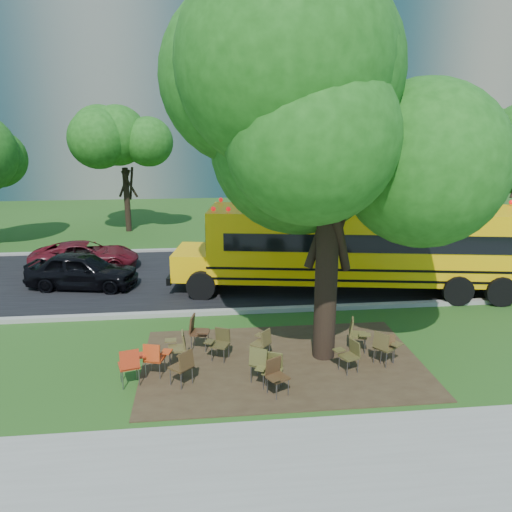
{
  "coord_description": "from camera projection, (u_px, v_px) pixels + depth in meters",
  "views": [
    {
      "loc": [
        -0.9,
        -11.84,
        5.91
      ],
      "look_at": [
        0.82,
        3.96,
        1.62
      ],
      "focal_mm": 35.0,
      "sensor_mm": 36.0,
      "label": 1
    }
  ],
  "objects": [
    {
      "name": "chair_11",
      "position": [
        263.0,
        341.0,
        12.67
      ],
      "size": [
        0.57,
        0.73,
        0.85
      ],
      "rotation": [
        0.0,
        0.0,
        0.87
      ],
      "color": "brown",
      "rests_on": "ground"
    },
    {
      "name": "bg_tree_3",
      "position": [
        372.0,
        139.0,
        25.96
      ],
      "size": [
        5.6,
        5.6,
        7.84
      ],
      "color": "black",
      "rests_on": "ground"
    },
    {
      "name": "building_right",
      "position": [
        454.0,
        52.0,
        48.72
      ],
      "size": [
        30.0,
        16.0,
        25.0
      ],
      "primitive_type": "cube",
      "color": "gray",
      "rests_on": "ground"
    },
    {
      "name": "sidewalk",
      "position": [
        265.0,
        492.0,
        8.2
      ],
      "size": [
        60.0,
        4.0,
        0.04
      ],
      "primitive_type": "cube",
      "color": "gray",
      "rests_on": "ground"
    },
    {
      "name": "bg_tree_2",
      "position": [
        124.0,
        154.0,
        26.73
      ],
      "size": [
        4.8,
        4.8,
        6.62
      ],
      "color": "black",
      "rests_on": "ground"
    },
    {
      "name": "kerb_far",
      "position": [
        222.0,
        249.0,
        23.64
      ],
      "size": [
        80.0,
        0.25,
        0.14
      ],
      "primitive_type": "cube",
      "color": "gray",
      "rests_on": "ground"
    },
    {
      "name": "chair_6",
      "position": [
        350.0,
        353.0,
        12.06
      ],
      "size": [
        0.64,
        0.56,
        0.82
      ],
      "rotation": [
        0.0,
        0.0,
        1.95
      ],
      "color": "#49421F",
      "rests_on": "ground"
    },
    {
      "name": "chair_10",
      "position": [
        197.0,
        329.0,
        13.19
      ],
      "size": [
        0.57,
        0.72,
        0.97
      ],
      "rotation": [
        0.0,
        0.0,
        -1.78
      ],
      "color": "#452A18",
      "rests_on": "ground"
    },
    {
      "name": "chair_4",
      "position": [
        262.0,
        361.0,
        11.5
      ],
      "size": [
        0.79,
        0.62,
        0.94
      ],
      "rotation": [
        0.0,
        0.0,
        -0.53
      ],
      "color": "#4E4A21",
      "rests_on": "ground"
    },
    {
      "name": "chair_2",
      "position": [
        183.0,
        364.0,
        11.4
      ],
      "size": [
        0.62,
        0.78,
        0.91
      ],
      "rotation": [
        0.0,
        0.0,
        0.79
      ],
      "color": "#452F18",
      "rests_on": "ground"
    },
    {
      "name": "chair_5",
      "position": [
        276.0,
        373.0,
        11.02
      ],
      "size": [
        0.58,
        0.7,
        0.85
      ],
      "rotation": [
        0.0,
        0.0,
        3.64
      ],
      "color": "#432C18",
      "rests_on": "ground"
    },
    {
      "name": "dirt_patch",
      "position": [
        282.0,
        362.0,
        12.62
      ],
      "size": [
        7.0,
        4.5,
        0.03
      ],
      "primitive_type": "cube",
      "color": "#382819",
      "rests_on": "ground"
    },
    {
      "name": "building_main",
      "position": [
        117.0,
        62.0,
        43.84
      ],
      "size": [
        38.0,
        16.0,
        22.0
      ],
      "primitive_type": "cube",
      "color": "slate",
      "rests_on": "ground"
    },
    {
      "name": "school_bus",
      "position": [
        362.0,
        244.0,
        17.55
      ],
      "size": [
        12.48,
        4.56,
        2.99
      ],
      "rotation": [
        0.0,
        0.0,
        -0.17
      ],
      "color": "#FCBA07",
      "rests_on": "ground"
    },
    {
      "name": "chair_0",
      "position": [
        130.0,
        362.0,
        11.41
      ],
      "size": [
        0.64,
        0.69,
        0.94
      ],
      "rotation": [
        0.0,
        0.0,
        0.27
      ],
      "color": "red",
      "rests_on": "ground"
    },
    {
      "name": "main_tree",
      "position": [
        332.0,
        140.0,
        11.52
      ],
      "size": [
        7.2,
        7.2,
        9.11
      ],
      "color": "black",
      "rests_on": "ground"
    },
    {
      "name": "asphalt_road",
      "position": [
        227.0,
        276.0,
        19.71
      ],
      "size": [
        80.0,
        8.0,
        0.04
      ],
      "primitive_type": "cube",
      "color": "black",
      "rests_on": "ground"
    },
    {
      "name": "chair_3",
      "position": [
        272.0,
        367.0,
        11.33
      ],
      "size": [
        0.68,
        0.54,
        0.83
      ],
      "rotation": [
        0.0,
        0.0,
        2.71
      ],
      "color": "brown",
      "rests_on": "ground"
    },
    {
      "name": "kerb_near",
      "position": [
        234.0,
        311.0,
        15.86
      ],
      "size": [
        80.0,
        0.25,
        0.14
      ],
      "primitive_type": "cube",
      "color": "gray",
      "rests_on": "ground"
    },
    {
      "name": "ground",
      "position": [
        241.0,
        356.0,
        13.0
      ],
      "size": [
        160.0,
        160.0,
        0.0
      ],
      "primitive_type": "plane",
      "color": "#234B17",
      "rests_on": "ground"
    },
    {
      "name": "chair_1",
      "position": [
        155.0,
        356.0,
        11.79
      ],
      "size": [
        0.69,
        0.54,
        0.89
      ],
      "rotation": [
        0.0,
        0.0,
        -0.28
      ],
      "color": "#C33C14",
      "rests_on": "ground"
    },
    {
      "name": "black_car",
      "position": [
        82.0,
        270.0,
        18.14
      ],
      "size": [
        4.18,
        2.29,
        1.35
      ],
      "primitive_type": "imported",
      "rotation": [
        0.0,
        0.0,
        1.39
      ],
      "color": "black",
      "rests_on": "ground"
    },
    {
      "name": "chair_9",
      "position": [
        220.0,
        341.0,
        12.67
      ],
      "size": [
        0.69,
        0.54,
        0.84
      ],
      "rotation": [
        0.0,
        0.0,
        2.71
      ],
      "color": "#423A1C",
      "rests_on": "ground"
    },
    {
      "name": "bg_car_red",
      "position": [
        85.0,
        256.0,
        20.41
      ],
      "size": [
        4.39,
        2.29,
        1.18
      ],
      "primitive_type": "imported",
      "rotation": [
        0.0,
        0.0,
        1.65
      ],
      "color": "#560E18",
      "rests_on": "ground"
    },
    {
      "name": "chair_13",
      "position": [
        387.0,
        344.0,
        12.54
      ],
      "size": [
        0.52,
        0.49,
        0.8
      ],
      "rotation": [
        0.0,
        0.0,
        0.05
      ],
      "color": "#4E351C",
      "rests_on": "ground"
    },
    {
      "name": "chair_8",
      "position": [
        179.0,
        345.0,
        12.39
      ],
      "size": [
        0.54,
        0.58,
        0.89
      ],
      "rotation": [
        0.0,
        0.0,
        1.61
      ],
      "color": "brown",
      "rests_on": "ground"
    },
    {
      "name": "chair_7",
      "position": [
        385.0,
        345.0,
        12.36
      ],
      "size": [
        0.76,
        0.6,
        0.9
      ],
      "rotation": [
        0.0,
        0.0,
        -0.93
      ],
      "color": "#4D4221",
      "rests_on": "ground"
    },
    {
      "name": "chair_12",
      "position": [
        356.0,
        332.0,
        13.11
      ],
      "size": [
        0.55,
        0.7,
        0.91
      ],
      "rotation": [
        0.0,
        0.0,
        4.45
      ],
      "color": "brown",
      "rests_on": "ground"
    }
  ]
}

